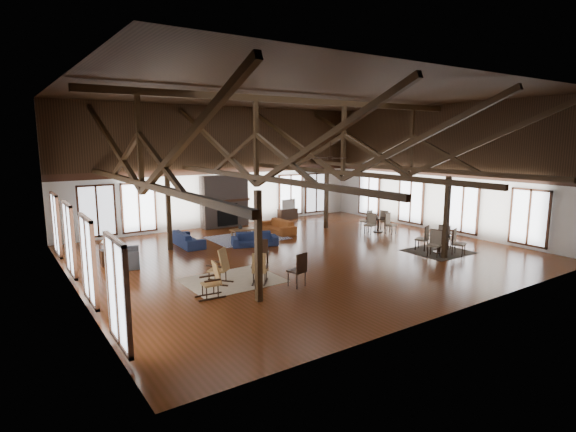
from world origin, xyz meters
TOP-DOWN VIEW (x-y plane):
  - floor at (0.00, 0.00)m, footprint 16.00×16.00m
  - ceiling at (0.00, 0.00)m, footprint 16.00×14.00m
  - wall_back at (0.00, 7.00)m, footprint 16.00×0.02m
  - wall_front at (0.00, -7.00)m, footprint 16.00×0.02m
  - wall_left at (-8.00, 0.00)m, footprint 0.02×14.00m
  - wall_right at (8.00, 0.00)m, footprint 0.02×14.00m
  - roof_truss at (0.00, 0.00)m, footprint 15.60×14.07m
  - post_grid at (0.00, 0.00)m, footprint 8.16×7.16m
  - fireplace at (0.00, 6.67)m, footprint 2.50×0.69m
  - ceiling_fan at (0.50, -1.00)m, footprint 1.60×1.60m
  - sofa_navy_front at (-0.85, 2.20)m, footprint 2.03×1.33m
  - sofa_navy_left at (-3.15, 3.72)m, footprint 2.05×0.85m
  - sofa_orange at (1.37, 3.87)m, footprint 2.08×0.82m
  - coffee_table at (-0.56, 3.74)m, footprint 1.12×0.57m
  - vase at (-0.66, 3.79)m, footprint 0.26×0.26m
  - armchair at (-6.13, 1.89)m, footprint 1.19×1.10m
  - side_table_lamp at (-6.61, 2.60)m, footprint 0.41×0.41m
  - rocking_chair_a at (-4.21, -1.56)m, footprint 0.90×0.96m
  - rocking_chair_b at (-3.22, -2.22)m, footprint 0.79×0.84m
  - rocking_chair_c at (-4.89, -2.50)m, footprint 0.82×0.49m
  - side_chair_a at (-2.09, -0.52)m, footprint 0.57×0.57m
  - side_chair_b at (-2.41, -3.17)m, footprint 0.53×0.53m
  - cafe_table_near at (4.53, -2.88)m, footprint 1.93×1.93m
  - cafe_table_far at (5.45, 1.33)m, footprint 1.87×1.87m
  - cup_near at (4.60, -2.84)m, footprint 0.15×0.15m
  - cup_far at (5.35, 1.35)m, footprint 0.16×0.16m
  - tv_console at (3.90, 6.75)m, footprint 1.11×0.42m
  - television at (3.88, 6.75)m, footprint 0.95×0.24m
  - rug_tan at (-3.77, -1.49)m, footprint 2.91×2.30m
  - rug_navy at (-0.38, 3.66)m, footprint 3.28×2.47m
  - rug_dark at (4.64, -2.75)m, footprint 2.27×2.06m

SIDE VIEW (x-z plane):
  - floor at x=0.00m, z-range 0.00..0.00m
  - rug_navy at x=-0.38m, z-range 0.00..0.01m
  - rug_dark at x=4.64m, z-range 0.00..0.01m
  - rug_tan at x=-3.77m, z-range 0.00..0.01m
  - sofa_navy_front at x=-0.85m, z-range 0.00..0.55m
  - tv_console at x=3.90m, z-range 0.00..0.56m
  - sofa_navy_left at x=-3.15m, z-range 0.00..0.59m
  - sofa_orange at x=1.37m, z-range 0.00..0.61m
  - armchair at x=-6.13m, z-range 0.00..0.65m
  - coffee_table at x=-0.56m, z-range 0.16..0.58m
  - side_table_lamp at x=-6.61m, z-range -0.13..0.93m
  - rocking_chair_b at x=-3.22m, z-range -0.03..0.95m
  - rocking_chair_c at x=-4.89m, z-range -0.03..0.98m
  - cafe_table_far at x=5.45m, z-range 0.00..0.96m
  - cafe_table_near at x=4.53m, z-range 0.00..0.99m
  - rocking_chair_a at x=-4.21m, z-range -0.03..1.08m
  - vase at x=-0.66m, z-range 0.42..0.63m
  - side_chair_a at x=-2.09m, z-range 0.08..1.04m
  - side_chair_b at x=-2.41m, z-range 0.09..1.14m
  - cup_far at x=5.35m, z-range 0.69..0.79m
  - cup_near at x=4.60m, z-range 0.72..0.82m
  - television at x=3.88m, z-range 0.56..1.10m
  - fireplace at x=0.00m, z-range -0.01..2.59m
  - post_grid at x=0.00m, z-range 0.00..3.05m
  - wall_back at x=0.00m, z-range 0.00..6.00m
  - wall_front at x=0.00m, z-range 0.00..6.00m
  - wall_left at x=-8.00m, z-range 0.00..6.00m
  - wall_right at x=8.00m, z-range 0.00..6.00m
  - ceiling_fan at x=0.50m, z-range 3.36..4.11m
  - roof_truss at x=0.00m, z-range 2.46..5.60m
  - ceiling at x=0.00m, z-range 5.99..6.01m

